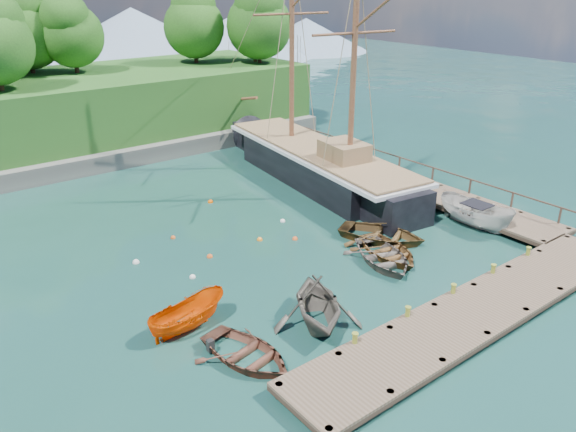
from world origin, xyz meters
The scene contains 25 objects.
ground centered at (0.00, 0.00, 0.00)m, with size 160.00×160.00×0.00m, color #173C30.
dock_near centered at (2.00, -6.50, 0.43)m, with size 20.00×3.20×1.10m.
dock_east centered at (11.50, 7.00, 0.43)m, with size 3.20×24.00×1.10m.
bollard_0 centered at (-4.00, -5.10, 0.00)m, with size 0.26×0.26×0.45m, color olive.
bollard_1 centered at (-1.00, -5.10, 0.00)m, with size 0.26×0.26×0.45m, color olive.
bollard_2 centered at (2.00, -5.10, 0.00)m, with size 0.26×0.26×0.45m, color olive.
bollard_3 centered at (5.00, -5.10, 0.00)m, with size 0.26×0.26×0.45m, color olive.
bollard_4 centered at (8.00, -5.10, 0.00)m, with size 0.26×0.26×0.45m, color olive.
rowboat_0 centered at (-7.45, -2.81, 0.00)m, with size 2.93×4.11×0.85m, color brown.
rowboat_1 centered at (-3.74, -2.58, 0.00)m, with size 3.78×4.38×2.31m, color #595349.
rowboat_2 centered at (3.19, -0.14, 0.00)m, with size 3.02×4.23×0.88m, color brown.
rowboat_3 centered at (2.46, -0.46, 0.00)m, with size 3.20×4.48×0.93m, color #595048.
rowboat_4 centered at (4.33, 1.39, 0.00)m, with size 3.40×4.76×0.99m, color brown.
motorboat_orange centered at (-8.21, 0.44, 0.00)m, with size 1.39×3.70×1.43m, color #E74D00.
cabin_boat_white centered at (10.00, -0.61, 0.00)m, with size 1.83×4.86×1.88m, color beige.
schooner centered at (7.89, 11.00, 1.05)m, with size 7.08×26.18×18.98m.
mooring_buoy_0 centered at (-6.00, 4.12, 0.00)m, with size 0.31×0.31×0.31m, color silver.
mooring_buoy_1 centered at (-4.23, 5.50, 0.00)m, with size 0.32×0.32×0.32m, color #EE591C.
mooring_buoy_2 centered at (-0.99, 5.57, 0.00)m, with size 0.32×0.32×0.32m, color orange.
mooring_buoy_3 centered at (1.56, 6.83, 0.00)m, with size 0.32×0.32×0.32m, color white.
mooring_buoy_4 centered at (-4.68, 8.75, 0.00)m, with size 0.28×0.28×0.28m, color #D25117.
mooring_buoy_5 centered at (-0.28, 12.15, 0.00)m, with size 0.34×0.34×0.34m, color #FA5900.
mooring_buoy_6 centered at (-7.54, 7.24, 0.00)m, with size 0.36×0.36×0.36m, color silver.
mooring_buoy_7 centered at (0.63, 4.45, 0.00)m, with size 0.31×0.31×0.31m, color #F75B21.
distant_ridge centered at (4.30, 70.00, 4.35)m, with size 117.00×40.00×10.00m.
Camera 1 is at (-16.89, -17.64, 13.55)m, focal length 35.00 mm.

